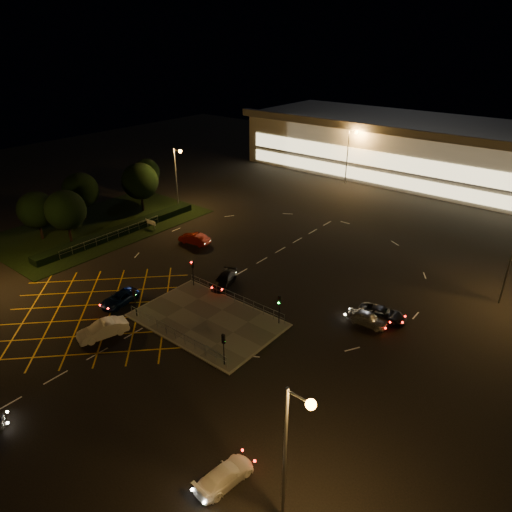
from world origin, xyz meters
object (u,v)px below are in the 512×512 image
Objects in this scene: car_left_blue at (120,298)px; car_approach_white at (224,476)px; car_right_silver at (367,318)px; signal_ne at (279,304)px; car_far_dkgrey at (224,280)px; car_east_grey at (382,314)px; signal_sw at (134,297)px; car_circ_red at (194,239)px; signal_se at (224,343)px; signal_nw at (193,268)px; car_queue_white at (103,330)px.

car_approach_white is (23.23, -8.95, -0.00)m from car_left_blue.
car_left_blue is at bearing 116.54° from car_right_silver.
signal_ne is 0.70× the size of car_far_dkgrey.
signal_ne is at bearing 123.26° from car_east_grey.
signal_sw reaches higher than car_approach_white.
car_left_blue reaches higher than car_approach_white.
car_right_silver is at bearing 143.79° from car_east_grey.
car_right_silver is 0.90× the size of car_circ_red.
car_circ_red is (-20.33, 16.25, -1.63)m from signal_se.
car_east_grey is (23.09, 14.67, 0.05)m from car_left_blue.
signal_ne is at bearing 0.00° from signal_nw.
car_circ_red is at bearing -34.01° from car_approach_white.
signal_ne reaches higher than car_approach_white.
car_far_dkgrey is 1.06× the size of car_approach_white.
car_circ_red reaches higher than car_far_dkgrey.
car_queue_white reaches higher than car_right_silver.
car_approach_white is at bearing -27.95° from car_left_blue.
signal_se reaches higher than car_queue_white.
signal_nw reaches higher than car_queue_white.
car_approach_white is (0.97, -21.92, -0.08)m from car_right_silver.
car_queue_white reaches higher than car_approach_white.
signal_ne reaches higher than car_far_dkgrey.
car_queue_white reaches higher than car_far_dkgrey.
signal_ne is at bearing -57.44° from car_approach_white.
signal_ne is 8.87m from car_right_silver.
car_far_dkgrey is at bearing 51.85° from car_left_blue.
signal_nw reaches higher than car_east_grey.
car_far_dkgrey is at bearing -47.50° from signal_se.
car_east_grey is (17.09, 4.80, 0.02)m from car_far_dkgrey.
car_east_grey is at bearing 43.38° from signal_ne.
car_far_dkgrey is at bearing -103.58° from signal_sw.
signal_nw is 20.94m from car_east_grey.
signal_sw is at bearing 18.35° from car_circ_red.
signal_nw reaches higher than car_far_dkgrey.
signal_se is 12.59m from car_queue_white.
car_right_silver is (18.57, 17.54, -0.08)m from car_queue_white.
car_queue_white is at bearing -89.08° from signal_nw.
signal_sw reaches higher than car_far_dkgrey.
signal_sw is 10.80m from car_far_dkgrey.
car_circ_red reaches higher than car_right_silver.
signal_ne reaches higher than car_queue_white.
car_circ_red is (-27.10, 2.79, 0.05)m from car_right_silver.
car_far_dkgrey is 17.76m from car_east_grey.
signal_ne is at bearing 18.94° from car_left_blue.
car_approach_white is at bearing -39.79° from signal_nw.
signal_ne is at bearing 62.38° from car_queue_white.
signal_nw is at bearing 58.15° from car_left_blue.
signal_se reaches higher than car_circ_red.
signal_ne is 22.01m from car_circ_red.
signal_ne is 18.26m from car_approach_white.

